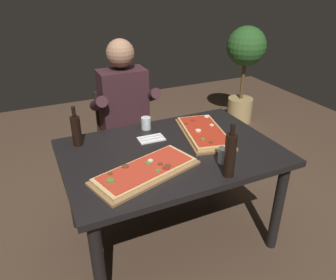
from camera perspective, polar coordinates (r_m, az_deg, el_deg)
ground_plane at (r=2.58m, az=0.48°, el=-16.28°), size 6.40×6.40×0.00m
dining_table at (r=2.18m, az=0.55°, el=-3.94°), size 1.40×0.96×0.74m
pizza_rectangular_front at (r=1.88m, az=-3.93°, el=-5.43°), size 0.69×0.44×0.05m
pizza_rectangular_left at (r=2.34m, az=6.30°, el=1.38°), size 0.40×0.61×0.05m
wine_bottle_dark at (r=2.23m, az=-15.79°, el=1.66°), size 0.06×0.06×0.27m
oil_bottle_amber at (r=1.84m, az=10.82°, el=-2.51°), size 0.07×0.07×0.33m
tumbler_near_camera at (r=2.01m, az=9.82°, el=-2.82°), size 0.08×0.08×0.10m
tumbler_far_side at (r=2.41m, az=-3.88°, el=2.96°), size 0.07×0.07×0.09m
napkin_cutlery_set at (r=2.27m, az=-2.96°, el=0.24°), size 0.18×0.12×0.01m
diner_chair at (r=2.94m, az=-7.86°, el=1.04°), size 0.44×0.44×0.87m
seated_diner at (r=2.73m, az=-7.43°, el=4.85°), size 0.53×0.41×1.33m
potted_plant_corner at (r=4.23m, az=13.30°, el=13.10°), size 0.47×0.47×1.22m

